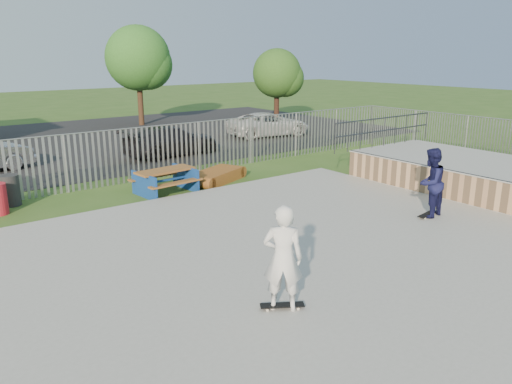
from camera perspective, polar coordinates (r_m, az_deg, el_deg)
ground at (r=11.30m, az=1.53°, el=-8.52°), size 120.00×120.00×0.00m
concrete_slab at (r=11.27m, az=1.53°, el=-8.17°), size 15.00×12.00×0.15m
quarter_pipe at (r=18.81m, az=22.60°, el=1.92°), size 5.50×7.05×2.19m
fence at (r=15.10m, az=-6.40°, el=1.64°), size 26.04×16.02×2.00m
picnic_table at (r=17.19m, az=-10.30°, el=1.23°), size 2.11×1.79×0.83m
funbox at (r=18.57m, az=-4.49°, el=1.83°), size 2.38×1.82×0.43m
trash_bin_grey at (r=17.34m, az=-26.29°, el=0.17°), size 0.58×0.58×0.97m
parking_lot at (r=28.17m, az=-23.54°, el=4.88°), size 40.00×18.00×0.02m
car_dark at (r=23.56m, az=-9.67°, el=5.79°), size 4.79×2.23×1.35m
car_white at (r=28.82m, az=1.46°, el=7.75°), size 5.10×2.98×1.33m
tree_mid at (r=33.99m, az=-13.36°, el=14.65°), size 4.14×4.14×6.38m
tree_right at (r=33.88m, az=2.40°, el=13.39°), size 3.20×3.20×4.94m
skateboard_a at (r=14.95m, az=18.98°, el=-2.50°), size 0.82×0.31×0.08m
skateboard_b at (r=9.27m, az=3.01°, el=-12.93°), size 0.78×0.59×0.08m
skater_navy at (r=14.70m, az=19.30°, el=0.99°), size 1.05×0.87×1.96m
skater_white at (r=8.86m, az=3.10°, el=-7.57°), size 0.85×0.83×1.96m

